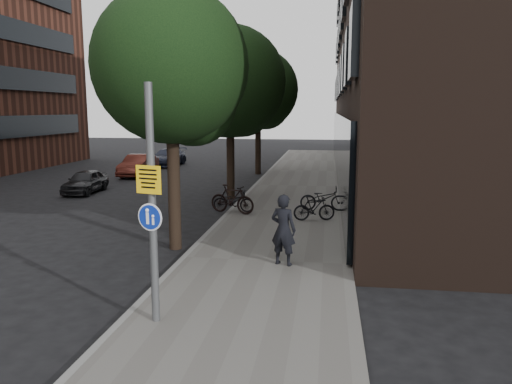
% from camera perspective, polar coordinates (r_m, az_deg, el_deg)
% --- Properties ---
extents(ground, '(120.00, 120.00, 0.00)m').
position_cam_1_polar(ground, '(10.34, -2.63, -13.81)').
color(ground, black).
rests_on(ground, ground).
extents(sidewalk, '(4.50, 60.00, 0.12)m').
position_cam_1_polar(sidewalk, '(19.80, 3.55, -2.31)').
color(sidewalk, '#5D5A56').
rests_on(sidewalk, ground).
extents(curb_edge, '(0.15, 60.00, 0.13)m').
position_cam_1_polar(curb_edge, '(20.10, -2.86, -2.11)').
color(curb_edge, slate).
rests_on(curb_edge, ground).
extents(building_right_dark_brick, '(12.00, 40.00, 18.00)m').
position_cam_1_polar(building_right_dark_brick, '(32.41, 21.08, 17.55)').
color(building_right_dark_brick, black).
rests_on(building_right_dark_brick, ground).
extents(street_tree_near, '(4.40, 4.40, 7.50)m').
position_cam_1_polar(street_tree_near, '(14.67, -9.26, 13.33)').
color(street_tree_near, black).
rests_on(street_tree_near, ground).
extents(street_tree_mid, '(5.00, 5.00, 7.80)m').
position_cam_1_polar(street_tree_mid, '(22.91, -2.75, 12.00)').
color(street_tree_mid, black).
rests_on(street_tree_mid, ground).
extents(street_tree_far, '(5.00, 5.00, 7.80)m').
position_cam_1_polar(street_tree_far, '(31.78, 0.40, 11.28)').
color(street_tree_far, black).
rests_on(street_tree_far, ground).
extents(signpost, '(0.50, 0.16, 4.44)m').
position_cam_1_polar(signpost, '(9.31, -11.78, -1.41)').
color(signpost, '#595B5E').
rests_on(signpost, sidewalk).
extents(pedestrian, '(0.78, 0.63, 1.84)m').
position_cam_1_polar(pedestrian, '(12.79, 3.14, -4.33)').
color(pedestrian, black).
rests_on(pedestrian, sidewalk).
extents(parked_bike_facade_near, '(1.86, 0.70, 0.96)m').
position_cam_1_polar(parked_bike_facade_near, '(19.90, 7.72, -0.73)').
color(parked_bike_facade_near, black).
rests_on(parked_bike_facade_near, sidewalk).
extents(parked_bike_facade_far, '(1.55, 0.71, 0.90)m').
position_cam_1_polar(parked_bike_facade_far, '(18.05, 6.67, -1.86)').
color(parked_bike_facade_far, black).
rests_on(parked_bike_facade_far, sidewalk).
extents(parked_bike_curb_near, '(1.62, 0.60, 0.85)m').
position_cam_1_polar(parked_bike_curb_near, '(19.49, -2.58, -1.04)').
color(parked_bike_curb_near, black).
rests_on(parked_bike_curb_near, sidewalk).
extents(parked_bike_curb_far, '(1.93, 1.06, 1.12)m').
position_cam_1_polar(parked_bike_curb_far, '(19.17, -2.75, -0.81)').
color(parked_bike_curb_far, black).
rests_on(parked_bike_curb_far, sidewalk).
extents(parked_car_near, '(1.52, 3.40, 1.14)m').
position_cam_1_polar(parked_car_near, '(26.02, -18.92, 1.15)').
color(parked_car_near, black).
rests_on(parked_car_near, ground).
extents(parked_car_mid, '(1.50, 4.05, 1.32)m').
position_cam_1_polar(parked_car_mid, '(31.76, -13.30, 2.99)').
color(parked_car_mid, '#582119').
rests_on(parked_car_mid, ground).
extents(parked_car_far, '(2.06, 4.40, 1.24)m').
position_cam_1_polar(parked_car_far, '(37.16, -10.08, 3.93)').
color(parked_car_far, '#1B1F31').
rests_on(parked_car_far, ground).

